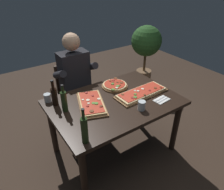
# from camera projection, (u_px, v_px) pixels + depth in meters

# --- Properties ---
(ground_plane) EXTENTS (6.40, 6.40, 0.00)m
(ground_plane) POSITION_uv_depth(u_px,v_px,m) (114.00, 149.00, 2.70)
(ground_plane) COLOR #38281E
(dining_table) EXTENTS (1.40, 0.96, 0.74)m
(dining_table) POSITION_uv_depth(u_px,v_px,m) (114.00, 108.00, 2.37)
(dining_table) COLOR black
(dining_table) RESTS_ON ground_plane
(pizza_rectangular_front) EXTENTS (0.65, 0.27, 0.05)m
(pizza_rectangular_front) POSITION_uv_depth(u_px,v_px,m) (141.00, 93.00, 2.43)
(pizza_rectangular_front) COLOR brown
(pizza_rectangular_front) RESTS_ON dining_table
(pizza_rectangular_left) EXTENTS (0.42, 0.57, 0.05)m
(pizza_rectangular_left) POSITION_uv_depth(u_px,v_px,m) (91.00, 103.00, 2.24)
(pizza_rectangular_left) COLOR brown
(pizza_rectangular_left) RESTS_ON dining_table
(pizza_round_far) EXTENTS (0.32, 0.32, 0.05)m
(pizza_round_far) POSITION_uv_depth(u_px,v_px,m) (115.00, 85.00, 2.58)
(pizza_round_far) COLOR brown
(pizza_round_far) RESTS_ON dining_table
(wine_bottle_dark) EXTENTS (0.06, 0.06, 0.30)m
(wine_bottle_dark) POSITION_uv_depth(u_px,v_px,m) (64.00, 101.00, 2.10)
(wine_bottle_dark) COLOR #233819
(wine_bottle_dark) RESTS_ON dining_table
(oil_bottle_amber) EXTENTS (0.06, 0.06, 0.34)m
(oil_bottle_amber) POSITION_uv_depth(u_px,v_px,m) (84.00, 129.00, 1.71)
(oil_bottle_amber) COLOR #233819
(oil_bottle_amber) RESTS_ON dining_table
(vinegar_bottle_green) EXTENTS (0.06, 0.06, 0.29)m
(vinegar_bottle_green) POSITION_uv_depth(u_px,v_px,m) (54.00, 96.00, 2.20)
(vinegar_bottle_green) COLOR black
(vinegar_bottle_green) RESTS_ON dining_table
(tumbler_near_camera) EXTENTS (0.08, 0.08, 0.10)m
(tumbler_near_camera) POSITION_uv_depth(u_px,v_px,m) (142.00, 106.00, 2.16)
(tumbler_near_camera) COLOR silver
(tumbler_near_camera) RESTS_ON dining_table
(tumbler_far_side) EXTENTS (0.07, 0.07, 0.09)m
(tumbler_far_side) POSITION_uv_depth(u_px,v_px,m) (48.00, 98.00, 2.29)
(tumbler_far_side) COLOR silver
(tumbler_far_side) RESTS_ON dining_table
(napkin_cutlery_set) EXTENTS (0.19, 0.13, 0.01)m
(napkin_cutlery_set) POSITION_uv_depth(u_px,v_px,m) (162.00, 100.00, 2.33)
(napkin_cutlery_set) COLOR white
(napkin_cutlery_set) RESTS_ON dining_table
(diner_chair) EXTENTS (0.44, 0.44, 0.87)m
(diner_chair) POSITION_uv_depth(u_px,v_px,m) (74.00, 91.00, 3.00)
(diner_chair) COLOR black
(diner_chair) RESTS_ON ground_plane
(seated_diner) EXTENTS (0.53, 0.41, 1.33)m
(seated_diner) POSITION_uv_depth(u_px,v_px,m) (76.00, 78.00, 2.78)
(seated_diner) COLOR #23232D
(seated_diner) RESTS_ON ground_plane
(potted_plant_corner) EXTENTS (0.55, 0.55, 1.14)m
(potted_plant_corner) POSITION_uv_depth(u_px,v_px,m) (146.00, 46.00, 3.81)
(potted_plant_corner) COLOR #846042
(potted_plant_corner) RESTS_ON ground_plane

